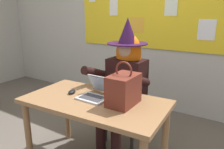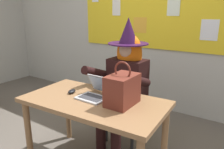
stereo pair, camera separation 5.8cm
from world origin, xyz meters
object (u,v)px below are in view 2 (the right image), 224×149
object	(u,v)px
handbag	(122,89)
chair_at_desk	(129,97)
person_costumed	(125,76)
desk_main	(94,109)
laptop	(96,92)
computer_mouse	(72,91)

from	to	relation	value
handbag	chair_at_desk	bearing A→B (deg)	114.16
chair_at_desk	person_costumed	size ratio (longest dim) A/B	0.63
desk_main	handbag	xyz separation A→B (m)	(0.27, 0.05, 0.23)
laptop	computer_mouse	distance (m)	0.27
chair_at_desk	handbag	bearing A→B (deg)	21.52
laptop	desk_main	bearing A→B (deg)	-67.47
desk_main	chair_at_desk	xyz separation A→B (m)	(-0.02, 0.70, -0.11)
person_costumed	handbag	world-z (taller)	person_costumed
desk_main	handbag	bearing A→B (deg)	11.17
person_costumed	handbag	xyz separation A→B (m)	(0.29, -0.53, 0.06)
person_costumed	chair_at_desk	bearing A→B (deg)	-177.54
desk_main	computer_mouse	distance (m)	0.31
laptop	person_costumed	bearing A→B (deg)	91.55
person_costumed	computer_mouse	xyz separation A→B (m)	(-0.26, -0.57, -0.06)
chair_at_desk	handbag	size ratio (longest dim) A/B	2.41
desk_main	handbag	size ratio (longest dim) A/B	3.53
computer_mouse	handbag	distance (m)	0.56
laptop	handbag	world-z (taller)	handbag
chair_at_desk	desk_main	bearing A→B (deg)	-0.69
desk_main	person_costumed	distance (m)	0.61
desk_main	computer_mouse	size ratio (longest dim) A/B	12.83
person_costumed	desk_main	bearing A→B (deg)	3.60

